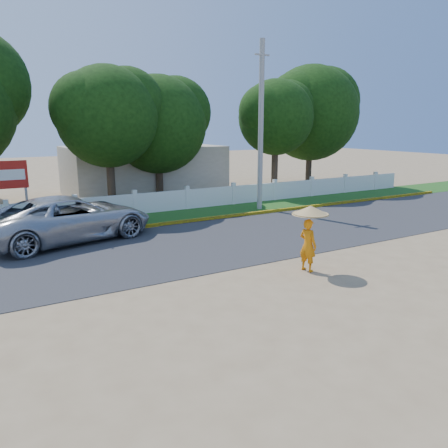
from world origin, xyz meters
The scene contains 10 objects.
ground centered at (0.00, 0.00, 0.00)m, with size 120.00×120.00×0.00m, color #9E8460.
road centered at (0.00, 4.50, 0.01)m, with size 60.00×7.00×0.02m, color #38383A.
grass_verge centered at (0.00, 9.75, 0.01)m, with size 60.00×3.50×0.03m, color #2D601E.
curb centered at (0.00, 8.05, 0.08)m, with size 40.00×0.18×0.16m, color yellow.
fence centered at (0.00, 11.20, 0.55)m, with size 40.00×0.10×1.10m, color silver.
building_near centered at (3.00, 18.00, 1.60)m, with size 10.00×6.00×3.20m, color #B7AD99.
utility_pole centered at (6.49, 9.23, 4.46)m, with size 0.28×0.28×8.92m, color gray.
vehicle centered at (-3.97, 7.50, 0.92)m, with size 3.04×6.59×1.83m, color #AEB0B6.
monk_with_parasol centered at (1.80, -0.25, 1.38)m, with size 1.16×1.16×2.12m.
tree_row centered at (2.01, 14.47, 5.17)m, with size 34.70×8.10×9.19m.
Camera 1 is at (-7.24, -10.43, 4.56)m, focal length 35.00 mm.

